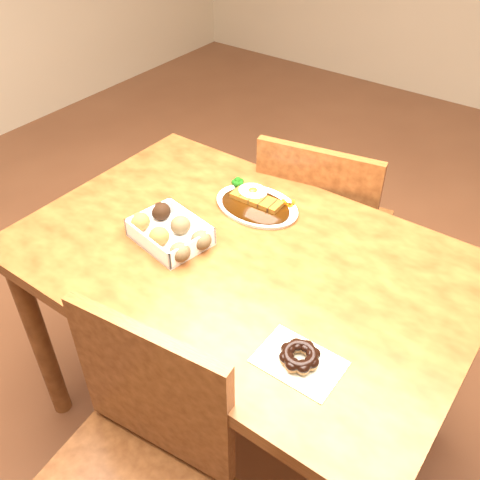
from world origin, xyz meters
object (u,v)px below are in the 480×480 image
Objects in this scene: table at (242,282)px; donut_box at (170,232)px; katsu_curry_plate at (256,203)px; chair_far at (321,230)px; pon_de_ring at (300,357)px.

donut_box is at bearing -161.98° from table.
donut_box is (-0.10, -0.27, 0.02)m from katsu_curry_plate.
chair_far is 0.69m from donut_box.
table is at bearing 18.02° from donut_box.
table is 0.24m from donut_box.
pon_de_ring is at bearing -45.97° from katsu_curry_plate.
table is 0.56m from chair_far.
katsu_curry_plate is (-0.06, -0.33, 0.28)m from chair_far.
katsu_curry_plate reaches higher than pon_de_ring.
katsu_curry_plate is 0.28m from donut_box.
chair_far is 0.44m from katsu_curry_plate.
table is 1.38× the size of chair_far.
chair_far is 4.82× the size of pon_de_ring.
donut_box is at bearing 63.95° from chair_far.
chair_far reaches higher than pon_de_ring.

